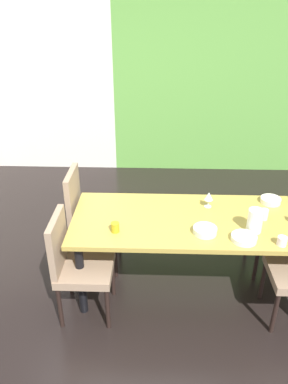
{
  "coord_description": "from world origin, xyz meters",
  "views": [
    {
      "loc": [
        0.36,
        -2.6,
        2.42
      ],
      "look_at": [
        0.26,
        0.33,
        0.85
      ],
      "focal_mm": 35.0,
      "sensor_mm": 36.0,
      "label": 1
    }
  ],
  "objects_px": {
    "dining_table": "(189,227)",
    "cup_left": "(115,227)",
    "serving_bowl_corner": "(205,230)",
    "serving_bowl_front": "(271,200)",
    "wine_glass_south": "(209,197)",
    "chair_left_near": "(75,261)",
    "chair_left_far": "(87,217)",
    "cup_east": "(282,241)",
    "chair_right_far": "(286,222)",
    "cup_right": "(264,214)",
    "pitcher_north": "(255,220)",
    "serving_bowl_near_window": "(244,238)"
  },
  "relations": [
    {
      "from": "cup_right",
      "to": "wine_glass_south",
      "type": "bearing_deg",
      "value": 156.62
    },
    {
      "from": "chair_right_far",
      "to": "cup_right",
      "type": "distance_m",
      "value": 0.5
    },
    {
      "from": "dining_table",
      "to": "chair_right_far",
      "type": "bearing_deg",
      "value": 18.52
    },
    {
      "from": "serving_bowl_corner",
      "to": "serving_bowl_near_window",
      "type": "distance_m",
      "value": 0.3
    },
    {
      "from": "serving_bowl_near_window",
      "to": "chair_left_near",
      "type": "bearing_deg",
      "value": -179.28
    },
    {
      "from": "chair_right_far",
      "to": "serving_bowl_corner",
      "type": "distance_m",
      "value": 1.01
    },
    {
      "from": "wine_glass_south",
      "to": "cup_right",
      "type": "distance_m",
      "value": 0.48
    },
    {
      "from": "wine_glass_south",
      "to": "cup_right",
      "type": "relative_size",
      "value": 1.55
    },
    {
      "from": "chair_right_far",
      "to": "serving_bowl_near_window",
      "type": "xyz_separation_m",
      "value": [
        -0.54,
        -0.61,
        0.24
      ]
    },
    {
      "from": "chair_right_far",
      "to": "cup_right",
      "type": "xyz_separation_m",
      "value": [
        -0.31,
        -0.29,
        0.26
      ]
    },
    {
      "from": "chair_right_far",
      "to": "dining_table",
      "type": "bearing_deg",
      "value": 108.52
    },
    {
      "from": "serving_bowl_near_window",
      "to": "cup_east",
      "type": "bearing_deg",
      "value": -10.64
    },
    {
      "from": "chair_left_far",
      "to": "pitcher_north",
      "type": "distance_m",
      "value": 1.53
    },
    {
      "from": "cup_left",
      "to": "cup_east",
      "type": "xyz_separation_m",
      "value": [
        1.27,
        -0.14,
        -0.0
      ]
    },
    {
      "from": "wine_glass_south",
      "to": "pitcher_north",
      "type": "distance_m",
      "value": 0.49
    },
    {
      "from": "cup_right",
      "to": "cup_left",
      "type": "xyz_separation_m",
      "value": [
        -1.22,
        -0.23,
        -0.01
      ]
    },
    {
      "from": "dining_table",
      "to": "chair_left_far",
      "type": "bearing_deg",
      "value": 161.56
    },
    {
      "from": "serving_bowl_corner",
      "to": "serving_bowl_front",
      "type": "xyz_separation_m",
      "value": [
        0.64,
        0.51,
        -0.0
      ]
    },
    {
      "from": "dining_table",
      "to": "cup_right",
      "type": "xyz_separation_m",
      "value": [
        0.62,
        0.02,
        0.13
      ]
    },
    {
      "from": "serving_bowl_corner",
      "to": "wine_glass_south",
      "type": "bearing_deg",
      "value": 80.13
    },
    {
      "from": "chair_left_near",
      "to": "chair_left_far",
      "type": "height_order",
      "value": "chair_left_far"
    },
    {
      "from": "dining_table",
      "to": "cup_left",
      "type": "height_order",
      "value": "cup_left"
    },
    {
      "from": "pitcher_north",
      "to": "serving_bowl_front",
      "type": "bearing_deg",
      "value": 61.31
    },
    {
      "from": "dining_table",
      "to": "chair_left_near",
      "type": "distance_m",
      "value": 0.99
    },
    {
      "from": "dining_table",
      "to": "chair_right_far",
      "type": "height_order",
      "value": "chair_right_far"
    },
    {
      "from": "cup_east",
      "to": "pitcher_north",
      "type": "distance_m",
      "value": 0.25
    },
    {
      "from": "dining_table",
      "to": "cup_east",
      "type": "xyz_separation_m",
      "value": [
        0.66,
        -0.35,
        0.12
      ]
    },
    {
      "from": "chair_left_near",
      "to": "cup_east",
      "type": "height_order",
      "value": "chair_left_near"
    },
    {
      "from": "serving_bowl_near_window",
      "to": "cup_left",
      "type": "relative_size",
      "value": 2.48
    },
    {
      "from": "chair_left_far",
      "to": "cup_east",
      "type": "distance_m",
      "value": 1.74
    },
    {
      "from": "chair_right_far",
      "to": "cup_left",
      "type": "height_order",
      "value": "chair_right_far"
    },
    {
      "from": "chair_right_far",
      "to": "chair_left_far",
      "type": "xyz_separation_m",
      "value": [
        -1.86,
        -0.0,
        0.02
      ]
    },
    {
      "from": "chair_left_far",
      "to": "serving_bowl_near_window",
      "type": "height_order",
      "value": "chair_left_far"
    },
    {
      "from": "pitcher_north",
      "to": "cup_east",
      "type": "bearing_deg",
      "value": -47.5
    },
    {
      "from": "wine_glass_south",
      "to": "serving_bowl_corner",
      "type": "relative_size",
      "value": 0.75
    },
    {
      "from": "serving_bowl_corner",
      "to": "serving_bowl_front",
      "type": "bearing_deg",
      "value": 38.17
    },
    {
      "from": "cup_right",
      "to": "cup_east",
      "type": "distance_m",
      "value": 0.37
    },
    {
      "from": "chair_left_far",
      "to": "cup_east",
      "type": "relative_size",
      "value": 14.0
    },
    {
      "from": "wine_glass_south",
      "to": "serving_bowl_corner",
      "type": "bearing_deg",
      "value": -99.87
    },
    {
      "from": "dining_table",
      "to": "cup_left",
      "type": "bearing_deg",
      "value": -160.87
    },
    {
      "from": "cup_east",
      "to": "pitcher_north",
      "type": "height_order",
      "value": "pitcher_north"
    },
    {
      "from": "chair_right_far",
      "to": "cup_left",
      "type": "bearing_deg",
      "value": 108.76
    },
    {
      "from": "serving_bowl_near_window",
      "to": "cup_east",
      "type": "relative_size",
      "value": 2.71
    },
    {
      "from": "chair_left_near",
      "to": "cup_right",
      "type": "bearing_deg",
      "value": 102.01
    },
    {
      "from": "cup_left",
      "to": "pitcher_north",
      "type": "distance_m",
      "value": 1.1
    },
    {
      "from": "cup_east",
      "to": "serving_bowl_front",
      "type": "bearing_deg",
      "value": 82.38
    },
    {
      "from": "dining_table",
      "to": "chair_right_far",
      "type": "xyz_separation_m",
      "value": [
        0.93,
        0.31,
        -0.13
      ]
    },
    {
      "from": "chair_left_far",
      "to": "serving_bowl_corner",
      "type": "bearing_deg",
      "value": 63.38
    },
    {
      "from": "dining_table",
      "to": "serving_bowl_near_window",
      "type": "distance_m",
      "value": 0.5
    },
    {
      "from": "cup_left",
      "to": "cup_east",
      "type": "distance_m",
      "value": 1.27
    }
  ]
}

